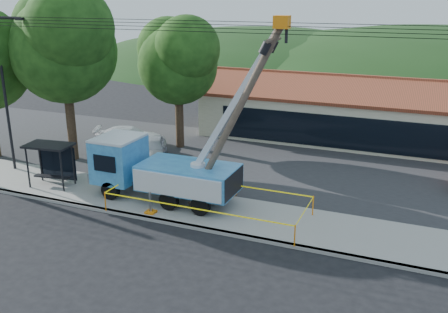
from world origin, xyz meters
name	(u,v)px	position (x,y,z in m)	size (l,w,h in m)	color
ground	(187,253)	(0.00, 0.00, 0.00)	(120.00, 120.00, 0.00)	black
curb	(208,230)	(0.00, 2.10, 0.07)	(60.00, 0.25, 0.15)	#98978E
sidewalk	(224,213)	(0.00, 4.00, 0.07)	(60.00, 4.00, 0.15)	#98978E
parking_lot	(273,164)	(0.00, 12.00, 0.05)	(60.00, 12.00, 0.10)	#28282B
strip_mall	(360,114)	(4.00, 19.98, 1.88)	(22.50, 8.53, 4.67)	beige
streetlight	(6,83)	(-13.78, 5.00, 5.30)	(2.13, 0.22, 9.00)	black
tree_west_near	(63,40)	(-12.00, 8.00, 7.52)	(7.56, 6.72, 10.80)	#332316
tree_lot	(178,57)	(-7.00, 13.00, 6.21)	(6.30, 5.60, 8.94)	#332316
hill_west	(262,65)	(-15.00, 55.00, 0.00)	(78.40, 56.00, 28.00)	#193714
hill_center	(444,75)	(10.00, 55.00, 0.00)	(89.60, 64.00, 32.00)	#193714
utility_truck	(160,168)	(-3.61, 4.35, 1.77)	(10.04, 4.05, 9.12)	black
leaning_pole	(237,112)	(0.53, 4.25, 5.05)	(4.71, 1.83, 9.01)	#4C4231
bus_shelter	(51,155)	(-9.99, 3.79, 1.87)	(2.61, 1.79, 2.36)	black
caution_tape	(208,199)	(-0.65, 3.61, 0.87)	(9.39, 3.38, 0.98)	orange
car_silver	(153,160)	(-7.35, 9.91, 0.00)	(1.64, 4.08, 1.39)	silver
car_white	(130,147)	(-10.24, 11.74, 0.00)	(1.89, 4.65, 1.35)	silver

